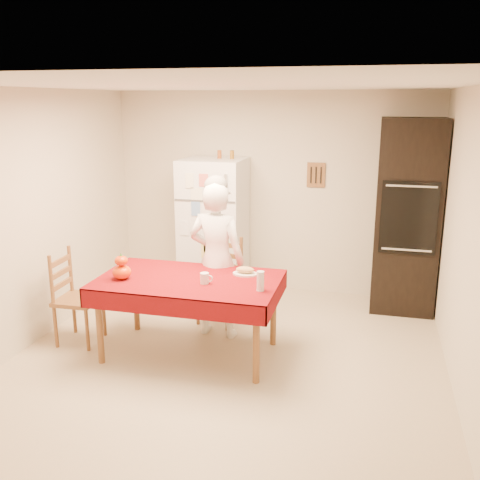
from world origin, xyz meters
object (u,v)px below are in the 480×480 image
(coffee_mug, at_px, (205,278))
(pumpkin_lower, at_px, (122,272))
(oven_cabinet, at_px, (407,217))
(bread_plate, at_px, (245,274))
(dining_table, at_px, (189,286))
(chair_far, at_px, (222,276))
(chair_left, at_px, (72,294))
(wine_glass, at_px, (260,281))
(refrigerator, at_px, (214,228))
(seated_woman, at_px, (217,260))

(coffee_mug, bearing_deg, pumpkin_lower, -174.96)
(oven_cabinet, relative_size, bread_plate, 9.17)
(dining_table, relative_size, chair_far, 1.79)
(chair_left, relative_size, bread_plate, 3.96)
(oven_cabinet, distance_m, wine_glass, 2.29)
(pumpkin_lower, bearing_deg, wine_glass, 0.50)
(oven_cabinet, height_order, chair_far, oven_cabinet)
(wine_glass, bearing_deg, chair_left, 176.32)
(refrigerator, height_order, coffee_mug, refrigerator)
(dining_table, xyz_separation_m, seated_woman, (0.13, 0.49, 0.11))
(dining_table, height_order, coffee_mug, coffee_mug)
(wine_glass, distance_m, bread_plate, 0.46)
(coffee_mug, bearing_deg, bread_plate, 48.12)
(chair_left, relative_size, pumpkin_lower, 5.37)
(dining_table, bearing_deg, bread_plate, 26.46)
(chair_left, relative_size, wine_glass, 5.40)
(chair_far, bearing_deg, oven_cabinet, 35.88)
(chair_far, bearing_deg, pumpkin_lower, -111.28)
(seated_woman, bearing_deg, chair_far, -76.39)
(seated_woman, height_order, wine_glass, seated_woman)
(pumpkin_lower, bearing_deg, coffee_mug, 5.04)
(oven_cabinet, height_order, chair_left, oven_cabinet)
(refrigerator, distance_m, wine_glass, 2.08)
(oven_cabinet, bearing_deg, refrigerator, -178.82)
(wine_glass, bearing_deg, chair_far, 122.41)
(dining_table, relative_size, coffee_mug, 17.00)
(wine_glass, bearing_deg, oven_cabinet, 55.40)
(refrigerator, distance_m, coffee_mug, 1.83)
(wine_glass, bearing_deg, dining_table, 168.26)
(bread_plate, bearing_deg, pumpkin_lower, -159.63)
(chair_far, height_order, seated_woman, seated_woman)
(dining_table, bearing_deg, seated_woman, 75.44)
(seated_woman, distance_m, wine_glass, 0.87)
(dining_table, relative_size, wine_glass, 9.66)
(bread_plate, bearing_deg, seated_woman, 145.13)
(wine_glass, bearing_deg, refrigerator, 118.30)
(coffee_mug, bearing_deg, refrigerator, 104.33)
(refrigerator, xyz_separation_m, dining_table, (0.27, -1.68, -0.16))
(refrigerator, xyz_separation_m, chair_left, (-0.96, -1.70, -0.34))
(refrigerator, xyz_separation_m, bread_plate, (0.75, -1.44, -0.08))
(oven_cabinet, height_order, wine_glass, oven_cabinet)
(dining_table, xyz_separation_m, wine_glass, (0.72, -0.15, 0.16))
(chair_far, xyz_separation_m, coffee_mug, (0.11, -0.96, 0.30))
(dining_table, xyz_separation_m, chair_far, (0.07, 0.87, -0.18))
(refrigerator, distance_m, chair_far, 0.95)
(oven_cabinet, bearing_deg, bread_plate, -135.81)
(coffee_mug, bearing_deg, oven_cabinet, 44.87)
(bread_plate, bearing_deg, oven_cabinet, 44.19)
(chair_left, bearing_deg, oven_cabinet, -63.56)
(oven_cabinet, bearing_deg, coffee_mug, -135.13)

